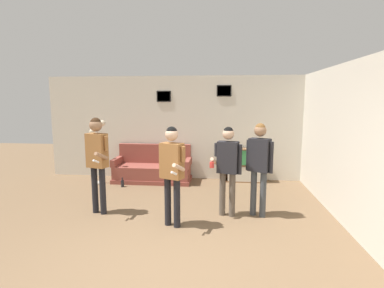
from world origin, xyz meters
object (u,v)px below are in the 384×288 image
(couch, at_px, (153,169))
(floor_lamp, at_px, (98,140))
(person_player_foreground_center, at_px, (172,166))
(person_spectator_near_bookshelf, at_px, (259,160))
(bottle_on_floor, at_px, (122,183))
(drinking_cup, at_px, (240,147))
(bookshelf, at_px, (244,165))
(person_watcher_holding_cup, at_px, (228,162))
(person_player_foreground_left, at_px, (97,155))

(couch, distance_m, floor_lamp, 1.56)
(person_player_foreground_center, xyz_separation_m, person_spectator_near_bookshelf, (1.46, 0.60, 0.01))
(person_spectator_near_bookshelf, distance_m, bottle_on_floor, 3.53)
(floor_lamp, xyz_separation_m, drinking_cup, (3.51, 0.56, -0.19))
(couch, relative_size, floor_lamp, 1.24)
(bookshelf, xyz_separation_m, person_watcher_holding_cup, (-0.46, -2.37, 0.56))
(person_player_foreground_center, bearing_deg, couch, 109.68)
(person_player_foreground_left, height_order, drinking_cup, person_player_foreground_left)
(couch, relative_size, person_player_foreground_center, 1.18)
(person_spectator_near_bookshelf, xyz_separation_m, bottle_on_floor, (-3.04, 1.51, -0.94))
(person_player_foreground_left, distance_m, bottle_on_floor, 1.97)
(bookshelf, relative_size, floor_lamp, 0.64)
(person_spectator_near_bookshelf, bearing_deg, bookshelf, 92.36)
(person_player_foreground_left, height_order, person_spectator_near_bookshelf, person_player_foreground_left)
(floor_lamp, height_order, drinking_cup, floor_lamp)
(bookshelf, height_order, person_player_foreground_center, person_player_foreground_center)
(floor_lamp, distance_m, bottle_on_floor, 1.25)
(person_watcher_holding_cup, bearing_deg, person_player_foreground_left, -176.89)
(couch, relative_size, person_spectator_near_bookshelf, 1.17)
(floor_lamp, xyz_separation_m, person_player_foreground_center, (2.27, -2.36, -0.08))
(person_spectator_near_bookshelf, bearing_deg, floor_lamp, 154.65)
(person_player_foreground_left, bearing_deg, couch, 78.63)
(person_player_foreground_left, distance_m, person_spectator_near_bookshelf, 2.91)
(floor_lamp, distance_m, person_spectator_near_bookshelf, 4.13)
(floor_lamp, xyz_separation_m, person_watcher_holding_cup, (3.17, -1.81, -0.11))
(bottle_on_floor, bearing_deg, person_player_foreground_center, -53.12)
(floor_lamp, bearing_deg, bottle_on_floor, -20.52)
(bookshelf, height_order, floor_lamp, floor_lamp)
(person_player_foreground_left, height_order, person_watcher_holding_cup, person_player_foreground_left)
(bottle_on_floor, height_order, drinking_cup, drinking_cup)
(person_watcher_holding_cup, relative_size, bottle_on_floor, 7.02)
(person_watcher_holding_cup, bearing_deg, person_player_foreground_center, -148.77)
(couch, height_order, bookshelf, couch)
(person_spectator_near_bookshelf, height_order, drinking_cup, person_spectator_near_bookshelf)
(person_player_foreground_center, distance_m, person_watcher_holding_cup, 1.06)
(drinking_cup, bearing_deg, person_player_foreground_center, -113.05)
(person_player_foreground_left, bearing_deg, floor_lamp, 113.01)
(person_player_foreground_center, xyz_separation_m, person_watcher_holding_cup, (0.91, 0.55, -0.03))
(person_spectator_near_bookshelf, bearing_deg, couch, 138.82)
(person_player_foreground_left, distance_m, person_player_foreground_center, 1.50)
(couch, distance_m, drinking_cup, 2.31)
(person_spectator_near_bookshelf, bearing_deg, person_player_foreground_center, -157.72)
(couch, xyz_separation_m, person_player_foreground_left, (-0.46, -2.31, 0.80))
(drinking_cup, bearing_deg, couch, -175.04)
(bottle_on_floor, xyz_separation_m, drinking_cup, (2.83, 0.82, 0.81))
(person_player_foreground_center, bearing_deg, bottle_on_floor, 126.88)
(couch, bearing_deg, floor_lamp, -164.07)
(bottle_on_floor, bearing_deg, person_watcher_holding_cup, -32.04)
(couch, relative_size, drinking_cup, 21.41)
(person_player_foreground_left, relative_size, drinking_cup, 19.26)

